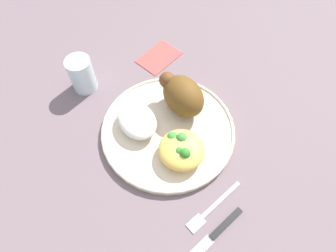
{
  "coord_description": "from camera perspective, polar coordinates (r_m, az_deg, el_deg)",
  "views": [
    {
      "loc": [
        -0.28,
        0.18,
        0.58
      ],
      "look_at": [
        0.0,
        0.0,
        0.03
      ],
      "focal_mm": 32.03,
      "sensor_mm": 36.0,
      "label": 1
    }
  ],
  "objects": [
    {
      "name": "ground_plane",
      "position": [
        0.67,
        0.0,
        -1.2
      ],
      "size": [
        2.0,
        2.0,
        0.0
      ],
      "primitive_type": "plane",
      "color": "#6F5C62"
    },
    {
      "name": "plate",
      "position": [
        0.66,
        0.0,
        -0.82
      ],
      "size": [
        0.29,
        0.29,
        0.02
      ],
      "color": "beige",
      "rests_on": "ground_plane"
    },
    {
      "name": "roasted_chicken",
      "position": [
        0.65,
        2.72,
        5.92
      ],
      "size": [
        0.12,
        0.08,
        0.08
      ],
      "color": "brown",
      "rests_on": "plate"
    },
    {
      "name": "rice_pile",
      "position": [
        0.65,
        -5.92,
        1.06
      ],
      "size": [
        0.1,
        0.08,
        0.03
      ],
      "primitive_type": "ellipsoid",
      "color": "white",
      "rests_on": "plate"
    },
    {
      "name": "mac_cheese_with_broccoli",
      "position": [
        0.61,
        2.55,
        -4.41
      ],
      "size": [
        0.09,
        0.09,
        0.04
      ],
      "color": "#F4C253",
      "rests_on": "plate"
    },
    {
      "name": "fork",
      "position": [
        0.6,
        8.51,
        -15.1
      ],
      "size": [
        0.04,
        0.14,
        0.01
      ],
      "color": "#B2B2B7",
      "rests_on": "ground_plane"
    },
    {
      "name": "knife",
      "position": [
        0.59,
        8.3,
        -20.25
      ],
      "size": [
        0.04,
        0.19,
        0.01
      ],
      "color": "black",
      "rests_on": "ground_plane"
    },
    {
      "name": "water_glass",
      "position": [
        0.74,
        -16.11,
        9.42
      ],
      "size": [
        0.06,
        0.06,
        0.09
      ],
      "primitive_type": "cylinder",
      "color": "silver",
      "rests_on": "ground_plane"
    },
    {
      "name": "napkin",
      "position": [
        0.8,
        -1.74,
        13.0
      ],
      "size": [
        0.1,
        0.12,
        0.0
      ],
      "primitive_type": "cube",
      "rotation": [
        0.0,
        0.0,
        0.26
      ],
      "color": "#DB4C47",
      "rests_on": "ground_plane"
    }
  ]
}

